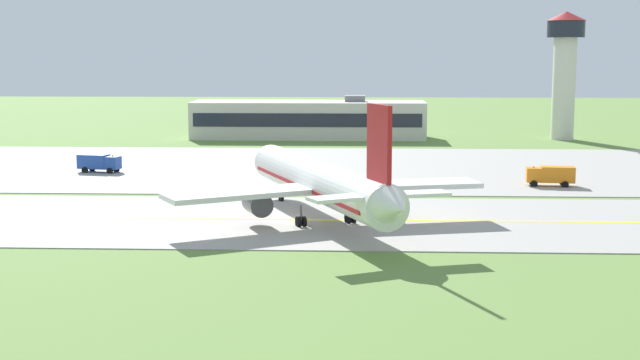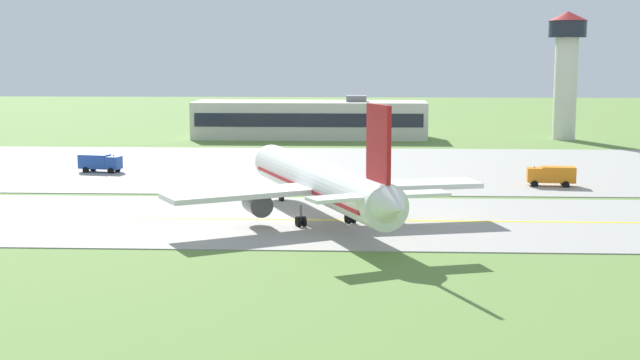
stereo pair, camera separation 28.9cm
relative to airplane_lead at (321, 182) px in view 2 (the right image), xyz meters
The scene contains 9 objects.
ground_plane 5.49m from the airplane_lead, 163.51° to the left, with size 500.00×500.00×0.00m, color olive.
taxiway_strip 5.45m from the airplane_lead, 163.51° to the left, with size 240.00×28.00×0.10m, color #9E9B93.
apron_pad 43.71m from the airplane_lead, 81.36° to the left, with size 140.00×52.00×0.10m, color #9E9B93.
taxiway_centreline 5.41m from the airplane_lead, 163.51° to the left, with size 220.00×0.60×0.01m, color yellow.
airplane_lead is the anchor object (origin of this frame).
service_truck_baggage 48.98m from the airplane_lead, 132.61° to the left, with size 6.29×3.26×2.60m.
service_truck_fuel 38.16m from the airplane_lead, 42.08° to the left, with size 6.16×2.77×2.60m.
terminal_building 89.26m from the airplane_lead, 93.98° to the left, with size 46.11×12.27×8.49m.
control_tower 99.08m from the airplane_lead, 63.66° to the left, with size 7.60×7.60×24.81m.
Camera 2 is at (7.52, -88.74, 17.02)m, focal length 49.91 mm.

